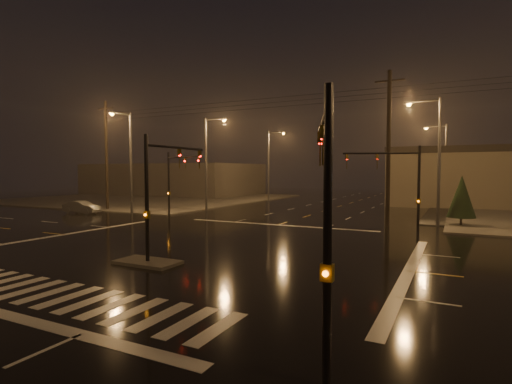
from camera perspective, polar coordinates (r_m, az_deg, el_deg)
ground at (r=22.56m, az=-8.34°, el=-8.04°), size 140.00×140.00×0.00m
sidewalk_nw at (r=64.49m, az=-14.85°, el=-0.88°), size 36.00×36.00×0.12m
median_island at (r=19.48m, az=-15.22°, el=-9.65°), size 3.00×1.60×0.15m
crosswalk at (r=16.25m, az=-27.39°, el=-12.69°), size 15.00×2.60×0.01m
stop_bar_far at (r=32.06m, az=3.07°, el=-4.71°), size 16.00×0.50×0.01m
commercial_block at (r=76.78m, az=-11.72°, el=1.81°), size 30.00×18.00×5.60m
signal_mast_median at (r=19.72m, az=-13.56°, el=1.31°), size 0.25×4.59×6.00m
signal_mast_ne at (r=28.43m, az=20.18°, el=1.78°), size 4.84×1.86×6.00m
signal_mast_nw at (r=35.95m, az=-11.50°, el=2.12°), size 4.84×1.86×6.00m
signal_mast_se at (r=8.74m, az=9.91°, el=-0.96°), size 1.55×3.87×6.00m
streetlight_1 at (r=43.34m, az=-6.82°, el=4.96°), size 2.77×0.32×10.00m
streetlight_2 at (r=57.36m, az=2.08°, el=4.49°), size 2.77×0.32×10.00m
streetlight_3 at (r=34.17m, az=24.20°, el=5.25°), size 2.77×0.32×10.00m
streetlight_4 at (r=54.14m, az=25.15°, el=4.30°), size 2.77×0.32×10.00m
streetlight_5 at (r=41.07m, az=-17.78°, el=4.95°), size 0.32×2.77×10.00m
utility_pole_0 at (r=47.34m, az=-20.59°, el=5.02°), size 2.20×0.32×12.00m
utility_pole_1 at (r=32.50m, az=18.41°, el=6.07°), size 2.20×0.32×12.00m
conifer_0 at (r=34.85m, az=27.31°, el=-0.57°), size 2.11×2.11×3.99m
car_crossing at (r=44.35m, az=-23.64°, el=-2.00°), size 4.03×1.88×1.28m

